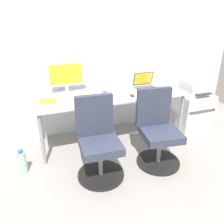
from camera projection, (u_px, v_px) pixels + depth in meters
The scene contains 17 objects.
ground_plane at pixel (111, 139), 3.45m from camera, with size 5.28×5.28×0.00m, color gray.
back_wall at pixel (101, 46), 3.28m from camera, with size 4.40×0.04×2.60m, color silver.
desk at pixel (111, 98), 3.18m from camera, with size 2.05×0.68×0.72m.
office_chair_left at pixel (98, 142), 2.58m from camera, with size 0.54×0.54×0.94m.
office_chair_right at pixel (158, 131), 2.81m from camera, with size 0.54×0.54×0.94m.
side_cabinet at pixel (192, 111), 3.70m from camera, with size 0.52×0.48×0.58m.
printer at pixel (196, 86), 3.54m from camera, with size 0.38×0.40×0.24m.
water_bottle_on_floor at pixel (22, 162), 2.70m from camera, with size 0.09×0.09×0.31m.
desktop_monitor at pixel (66, 76), 3.06m from camera, with size 0.48×0.18×0.43m.
open_laptop at pixel (145, 84), 3.36m from camera, with size 0.31×0.28×0.22m.
keyboard_by_monitor at pixel (75, 105), 2.77m from camera, with size 0.34×0.12×0.02m, color silver.
keyboard_by_laptop at pixel (82, 97), 3.00m from camera, with size 0.34×0.12×0.02m, color #B7B7B7.
mouse_by_monitor at pixel (168, 93), 3.14m from camera, with size 0.06×0.10×0.03m, color #515156.
mouse_by_laptop at pixel (132, 95), 3.06m from camera, with size 0.06×0.10×0.03m, color #2D2D2D.
coffee_mug at pixel (150, 93), 3.06m from camera, with size 0.08×0.08×0.09m, color yellow.
pen_cup at pixel (105, 94), 3.01m from camera, with size 0.07×0.07×0.10m, color slate.
notebook at pixel (48, 101), 2.88m from camera, with size 0.21×0.15×0.03m, color yellow.
Camera 1 is at (-0.97, -2.82, 1.79)m, focal length 37.06 mm.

